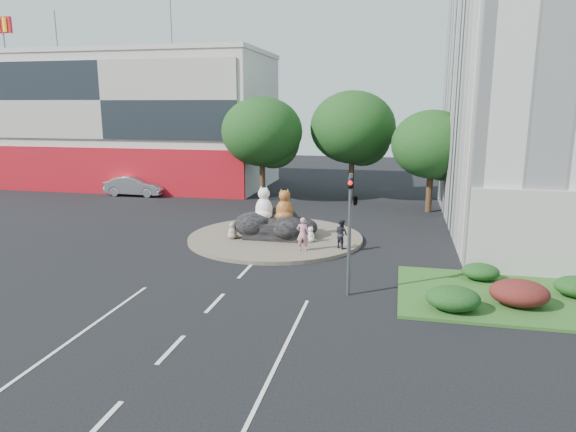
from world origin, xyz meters
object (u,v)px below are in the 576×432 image
cat_tabby (285,205)px  cat_white (264,203)px  kitten_calico (232,230)px  parked_car (135,186)px  kitten_white (310,234)px  pedestrian_pink (303,234)px  pedestrian_dark (341,234)px  litter_bin (443,301)px

cat_tabby → cat_white: bearing=170.4°
cat_tabby → kitten_calico: (-2.79, -1.08, -1.36)m
parked_car → kitten_white: bearing=-126.5°
cat_white → parked_car: (-14.49, 11.66, -1.25)m
kitten_calico → pedestrian_pink: bearing=-17.9°
pedestrian_pink → pedestrian_dark: (1.90, 0.90, -0.11)m
cat_tabby → parked_car: (-15.70, 11.66, -1.20)m
cat_white → pedestrian_pink: 3.95m
cat_tabby → pedestrian_pink: bearing=-68.9°
kitten_calico → parked_car: 18.13m
cat_white → cat_tabby: bearing=22.2°
kitten_calico → pedestrian_dark: size_ratio=0.63×
pedestrian_pink → parked_car: (-17.25, 14.29, -0.24)m
cat_tabby → parked_car: cat_tabby is taller
cat_white → litter_bin: size_ratio=3.05×
cat_white → kitten_calico: cat_white is taller
cat_white → kitten_calico: 2.37m
pedestrian_dark → litter_bin: pedestrian_dark is taller
cat_tabby → kitten_calico: size_ratio=1.93×
cat_white → pedestrian_pink: size_ratio=1.13×
cat_white → pedestrian_pink: bearing=-21.3°
kitten_white → pedestrian_dark: size_ratio=0.58×
pedestrian_dark → litter_bin: bearing=165.3°
cat_white → pedestrian_dark: bearing=1.9°
cat_tabby → kitten_white: size_ratio=2.12×
kitten_white → pedestrian_pink: pedestrian_pink is taller
pedestrian_dark → parked_car: 23.37m
cat_white → parked_car: 18.64m
cat_tabby → pedestrian_dark: (3.46, -1.73, -1.07)m
kitten_white → litter_bin: (6.47, -8.15, -0.20)m
pedestrian_dark → parked_car: bearing=7.6°
pedestrian_dark → cat_tabby: bearing=16.0°
kitten_calico → litter_bin: size_ratio=1.50×
pedestrian_pink → parked_car: pedestrian_pink is taller
parked_car → cat_tabby: bearing=-127.3°
parked_car → litter_bin: 31.53m
kitten_calico → parked_car: (-12.91, 12.73, 0.16)m
kitten_calico → pedestrian_dark: bearing=-4.2°
kitten_calico → cat_tabby: bearing=22.8°
kitten_calico → kitten_white: (4.44, 0.23, -0.04)m
cat_white → cat_tabby: 1.21m
cat_tabby → parked_car: size_ratio=0.37×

